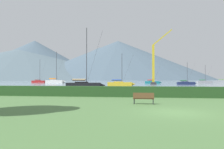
{
  "coord_description": "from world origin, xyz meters",
  "views": [
    {
      "loc": [
        -2.21,
        -14.03,
        2.15
      ],
      "look_at": [
        -12.02,
        58.96,
        3.43
      ],
      "focal_mm": 34.68,
      "sensor_mm": 36.0,
      "label": 1
    }
  ],
  "objects_px": {
    "park_bench_near_path": "(144,98)",
    "sailboat_slip_4": "(120,84)",
    "sailboat_slip_3": "(39,81)",
    "sailboat_slip_6": "(186,83)",
    "sailboat_slip_1": "(152,82)",
    "sailboat_slip_2": "(55,81)",
    "sailboat_slip_5": "(84,85)",
    "dock_crane": "(154,66)",
    "sailboat_slip_0": "(204,82)"
  },
  "relations": [
    {
      "from": "sailboat_slip_2",
      "to": "sailboat_slip_5",
      "type": "relative_size",
      "value": 1.06
    },
    {
      "from": "sailboat_slip_2",
      "to": "sailboat_slip_5",
      "type": "height_order",
      "value": "sailboat_slip_2"
    },
    {
      "from": "sailboat_slip_6",
      "to": "dock_crane",
      "type": "distance_m",
      "value": 12.12
    },
    {
      "from": "sailboat_slip_4",
      "to": "sailboat_slip_5",
      "type": "relative_size",
      "value": 0.68
    },
    {
      "from": "sailboat_slip_5",
      "to": "park_bench_near_path",
      "type": "bearing_deg",
      "value": -75.2
    },
    {
      "from": "sailboat_slip_3",
      "to": "sailboat_slip_6",
      "type": "bearing_deg",
      "value": -24.76
    },
    {
      "from": "sailboat_slip_1",
      "to": "sailboat_slip_3",
      "type": "height_order",
      "value": "sailboat_slip_3"
    },
    {
      "from": "sailboat_slip_5",
      "to": "sailboat_slip_4",
      "type": "bearing_deg",
      "value": 54.56
    },
    {
      "from": "sailboat_slip_5",
      "to": "sailboat_slip_6",
      "type": "distance_m",
      "value": 40.39
    },
    {
      "from": "sailboat_slip_6",
      "to": "dock_crane",
      "type": "relative_size",
      "value": 0.4
    },
    {
      "from": "sailboat_slip_2",
      "to": "park_bench_near_path",
      "type": "distance_m",
      "value": 84.02
    },
    {
      "from": "sailboat_slip_4",
      "to": "park_bench_near_path",
      "type": "relative_size",
      "value": 5.17
    },
    {
      "from": "sailboat_slip_6",
      "to": "park_bench_near_path",
      "type": "bearing_deg",
      "value": -110.45
    },
    {
      "from": "sailboat_slip_3",
      "to": "park_bench_near_path",
      "type": "height_order",
      "value": "sailboat_slip_3"
    },
    {
      "from": "sailboat_slip_6",
      "to": "dock_crane",
      "type": "xyz_separation_m",
      "value": [
        -10.58,
        1.07,
        5.82
      ]
    },
    {
      "from": "sailboat_slip_2",
      "to": "sailboat_slip_5",
      "type": "distance_m",
      "value": 53.4
    },
    {
      "from": "sailboat_slip_1",
      "to": "sailboat_slip_5",
      "type": "bearing_deg",
      "value": -105.89
    },
    {
      "from": "sailboat_slip_0",
      "to": "park_bench_near_path",
      "type": "height_order",
      "value": "sailboat_slip_0"
    },
    {
      "from": "sailboat_slip_1",
      "to": "sailboat_slip_6",
      "type": "xyz_separation_m",
      "value": [
        10.47,
        -14.22,
        -0.02
      ]
    },
    {
      "from": "sailboat_slip_0",
      "to": "sailboat_slip_3",
      "type": "distance_m",
      "value": 75.68
    },
    {
      "from": "sailboat_slip_1",
      "to": "park_bench_near_path",
      "type": "relative_size",
      "value": 4.44
    },
    {
      "from": "sailboat_slip_1",
      "to": "dock_crane",
      "type": "bearing_deg",
      "value": -85.13
    },
    {
      "from": "sailboat_slip_3",
      "to": "sailboat_slip_5",
      "type": "bearing_deg",
      "value": -59.7
    },
    {
      "from": "sailboat_slip_2",
      "to": "park_bench_near_path",
      "type": "height_order",
      "value": "sailboat_slip_2"
    },
    {
      "from": "park_bench_near_path",
      "to": "sailboat_slip_1",
      "type": "bearing_deg",
      "value": 88.13
    },
    {
      "from": "sailboat_slip_3",
      "to": "sailboat_slip_6",
      "type": "relative_size",
      "value": 1.51
    },
    {
      "from": "park_bench_near_path",
      "to": "sailboat_slip_4",
      "type": "bearing_deg",
      "value": 99.79
    },
    {
      "from": "sailboat_slip_0",
      "to": "sailboat_slip_6",
      "type": "distance_m",
      "value": 20.96
    },
    {
      "from": "sailboat_slip_1",
      "to": "sailboat_slip_6",
      "type": "bearing_deg",
      "value": -48.27
    },
    {
      "from": "sailboat_slip_5",
      "to": "sailboat_slip_6",
      "type": "height_order",
      "value": "sailboat_slip_5"
    },
    {
      "from": "sailboat_slip_2",
      "to": "sailboat_slip_6",
      "type": "distance_m",
      "value": 56.09
    },
    {
      "from": "sailboat_slip_1",
      "to": "sailboat_slip_2",
      "type": "distance_m",
      "value": 43.04
    },
    {
      "from": "sailboat_slip_1",
      "to": "sailboat_slip_3",
      "type": "bearing_deg",
      "value": 175.13
    },
    {
      "from": "dock_crane",
      "to": "sailboat_slip_2",
      "type": "bearing_deg",
      "value": 159.46
    },
    {
      "from": "dock_crane",
      "to": "sailboat_slip_6",
      "type": "bearing_deg",
      "value": -5.79
    },
    {
      "from": "sailboat_slip_2",
      "to": "sailboat_slip_6",
      "type": "relative_size",
      "value": 1.85
    },
    {
      "from": "sailboat_slip_1",
      "to": "sailboat_slip_4",
      "type": "relative_size",
      "value": 0.86
    },
    {
      "from": "park_bench_near_path",
      "to": "dock_crane",
      "type": "relative_size",
      "value": 0.09
    },
    {
      "from": "sailboat_slip_2",
      "to": "sailboat_slip_3",
      "type": "distance_m",
      "value": 13.11
    },
    {
      "from": "sailboat_slip_6",
      "to": "sailboat_slip_5",
      "type": "bearing_deg",
      "value": -138.84
    },
    {
      "from": "sailboat_slip_0",
      "to": "sailboat_slip_3",
      "type": "height_order",
      "value": "sailboat_slip_3"
    },
    {
      "from": "sailboat_slip_3",
      "to": "park_bench_near_path",
      "type": "distance_m",
      "value": 95.49
    },
    {
      "from": "sailboat_slip_1",
      "to": "sailboat_slip_6",
      "type": "height_order",
      "value": "sailboat_slip_1"
    },
    {
      "from": "sailboat_slip_4",
      "to": "sailboat_slip_3",
      "type": "bearing_deg",
      "value": 136.13
    },
    {
      "from": "sailboat_slip_2",
      "to": "sailboat_slip_6",
      "type": "xyz_separation_m",
      "value": [
        53.41,
        -17.12,
        -0.25
      ]
    },
    {
      "from": "sailboat_slip_1",
      "to": "sailboat_slip_5",
      "type": "xyz_separation_m",
      "value": [
        -17.04,
        -43.8,
        0.18
      ]
    },
    {
      "from": "sailboat_slip_3",
      "to": "sailboat_slip_4",
      "type": "distance_m",
      "value": 59.23
    },
    {
      "from": "sailboat_slip_0",
      "to": "sailboat_slip_5",
      "type": "distance_m",
      "value": 61.07
    },
    {
      "from": "sailboat_slip_0",
      "to": "dock_crane",
      "type": "height_order",
      "value": "dock_crane"
    },
    {
      "from": "sailboat_slip_2",
      "to": "sailboat_slip_3",
      "type": "height_order",
      "value": "sailboat_slip_2"
    }
  ]
}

